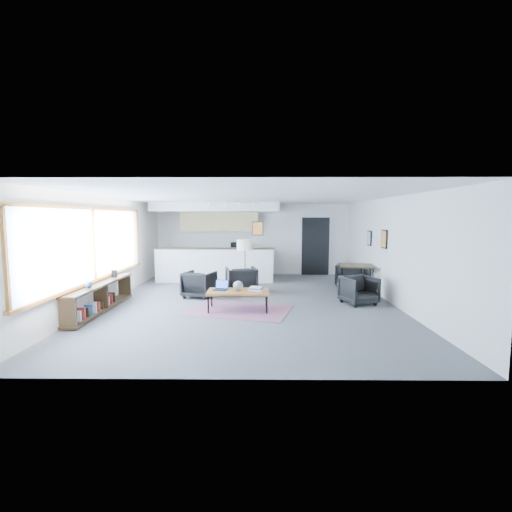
{
  "coord_description": "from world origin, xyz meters",
  "views": [
    {
      "loc": [
        0.28,
        -9.14,
        2.11
      ],
      "look_at": [
        0.17,
        0.4,
        1.11
      ],
      "focal_mm": 26.0,
      "sensor_mm": 36.0,
      "label": 1
    }
  ],
  "objects_px": {
    "armchair_right": "(241,279)",
    "armchair_left": "(199,283)",
    "microwave": "(238,245)",
    "ceramic_pot": "(238,286)",
    "dining_table": "(357,267)",
    "coffee_table": "(238,292)",
    "dining_chair_near": "(359,291)",
    "dining_chair_far": "(349,276)",
    "laptop": "(221,287)",
    "floor_lamp": "(245,247)",
    "book_stack": "(256,289)"
  },
  "relations": [
    {
      "from": "armchair_right",
      "to": "armchair_left",
      "type": "bearing_deg",
      "value": 9.55
    },
    {
      "from": "armchair_left",
      "to": "microwave",
      "type": "relative_size",
      "value": 1.5
    },
    {
      "from": "ceramic_pot",
      "to": "dining_table",
      "type": "relative_size",
      "value": 0.21
    },
    {
      "from": "coffee_table",
      "to": "armchair_right",
      "type": "height_order",
      "value": "armchair_right"
    },
    {
      "from": "armchair_left",
      "to": "dining_chair_near",
      "type": "relative_size",
      "value": 1.19
    },
    {
      "from": "dining_chair_near",
      "to": "dining_chair_far",
      "type": "height_order",
      "value": "dining_chair_far"
    },
    {
      "from": "armchair_left",
      "to": "armchair_right",
      "type": "height_order",
      "value": "armchair_right"
    },
    {
      "from": "laptop",
      "to": "dining_chair_near",
      "type": "xyz_separation_m",
      "value": [
        3.3,
        0.53,
        -0.2
      ]
    },
    {
      "from": "ceramic_pot",
      "to": "microwave",
      "type": "distance_m",
      "value": 5.09
    },
    {
      "from": "laptop",
      "to": "microwave",
      "type": "height_order",
      "value": "microwave"
    },
    {
      "from": "armchair_right",
      "to": "microwave",
      "type": "bearing_deg",
      "value": -97.46
    },
    {
      "from": "floor_lamp",
      "to": "dining_chair_far",
      "type": "relative_size",
      "value": 2.33
    },
    {
      "from": "ceramic_pot",
      "to": "book_stack",
      "type": "distance_m",
      "value": 0.42
    },
    {
      "from": "floor_lamp",
      "to": "microwave",
      "type": "distance_m",
      "value": 3.46
    },
    {
      "from": "armchair_right",
      "to": "dining_chair_near",
      "type": "relative_size",
      "value": 1.28
    },
    {
      "from": "floor_lamp",
      "to": "dining_table",
      "type": "distance_m",
      "value": 3.22
    },
    {
      "from": "armchair_right",
      "to": "dining_chair_near",
      "type": "bearing_deg",
      "value": 145.71
    },
    {
      "from": "laptop",
      "to": "armchair_right",
      "type": "height_order",
      "value": "armchair_right"
    },
    {
      "from": "armchair_left",
      "to": "armchair_right",
      "type": "relative_size",
      "value": 0.93
    },
    {
      "from": "ceramic_pot",
      "to": "book_stack",
      "type": "xyz_separation_m",
      "value": [
        0.41,
        0.01,
        -0.07
      ]
    },
    {
      "from": "armchair_right",
      "to": "book_stack",
      "type": "bearing_deg",
      "value": 91.18
    },
    {
      "from": "dining_table",
      "to": "dining_chair_near",
      "type": "height_order",
      "value": "dining_table"
    },
    {
      "from": "armchair_left",
      "to": "armchair_right",
      "type": "bearing_deg",
      "value": -141.78
    },
    {
      "from": "ceramic_pot",
      "to": "microwave",
      "type": "height_order",
      "value": "microwave"
    },
    {
      "from": "armchair_left",
      "to": "dining_chair_far",
      "type": "xyz_separation_m",
      "value": [
        4.33,
        1.59,
        -0.05
      ]
    },
    {
      "from": "laptop",
      "to": "floor_lamp",
      "type": "height_order",
      "value": "floor_lamp"
    },
    {
      "from": "book_stack",
      "to": "armchair_right",
      "type": "xyz_separation_m",
      "value": [
        -0.43,
        1.82,
        -0.09
      ]
    },
    {
      "from": "dining_table",
      "to": "dining_chair_far",
      "type": "xyz_separation_m",
      "value": [
        0.0,
        0.88,
        -0.38
      ]
    },
    {
      "from": "laptop",
      "to": "dining_chair_near",
      "type": "relative_size",
      "value": 0.55
    },
    {
      "from": "laptop",
      "to": "armchair_right",
      "type": "bearing_deg",
      "value": 91.49
    },
    {
      "from": "coffee_table",
      "to": "armchair_left",
      "type": "xyz_separation_m",
      "value": [
        -1.12,
        1.39,
        -0.04
      ]
    },
    {
      "from": "armchair_left",
      "to": "floor_lamp",
      "type": "bearing_deg",
      "value": -153.25
    },
    {
      "from": "book_stack",
      "to": "armchair_left",
      "type": "distance_m",
      "value": 2.07
    },
    {
      "from": "book_stack",
      "to": "dining_chair_near",
      "type": "relative_size",
      "value": 0.55
    },
    {
      "from": "armchair_left",
      "to": "ceramic_pot",
      "type": "bearing_deg",
      "value": 144.98
    },
    {
      "from": "coffee_table",
      "to": "microwave",
      "type": "xyz_separation_m",
      "value": [
        -0.29,
        5.04,
        0.68
      ]
    },
    {
      "from": "dining_chair_near",
      "to": "armchair_right",
      "type": "bearing_deg",
      "value": 136.17
    },
    {
      "from": "laptop",
      "to": "microwave",
      "type": "xyz_separation_m",
      "value": [
        0.11,
        4.93,
        0.58
      ]
    },
    {
      "from": "armchair_left",
      "to": "floor_lamp",
      "type": "height_order",
      "value": "floor_lamp"
    },
    {
      "from": "dining_table",
      "to": "armchair_left",
      "type": "bearing_deg",
      "value": -170.62
    },
    {
      "from": "microwave",
      "to": "ceramic_pot",
      "type": "bearing_deg",
      "value": -77.12
    },
    {
      "from": "coffee_table",
      "to": "ceramic_pot",
      "type": "xyz_separation_m",
      "value": [
        -0.0,
        -0.01,
        0.15
      ]
    },
    {
      "from": "floor_lamp",
      "to": "dining_chair_far",
      "type": "bearing_deg",
      "value": 23.78
    },
    {
      "from": "ceramic_pot",
      "to": "floor_lamp",
      "type": "xyz_separation_m",
      "value": [
        0.09,
        1.62,
        0.75
      ]
    },
    {
      "from": "armchair_left",
      "to": "book_stack",
      "type": "bearing_deg",
      "value": 154.22
    },
    {
      "from": "ceramic_pot",
      "to": "armchair_right",
      "type": "bearing_deg",
      "value": 90.66
    },
    {
      "from": "dining_table",
      "to": "ceramic_pot",
      "type": "bearing_deg",
      "value": -146.64
    },
    {
      "from": "laptop",
      "to": "dining_table",
      "type": "bearing_deg",
      "value": 42.76
    },
    {
      "from": "armchair_left",
      "to": "dining_chair_far",
      "type": "height_order",
      "value": "armchair_left"
    },
    {
      "from": "coffee_table",
      "to": "armchair_right",
      "type": "relative_size",
      "value": 1.7
    }
  ]
}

